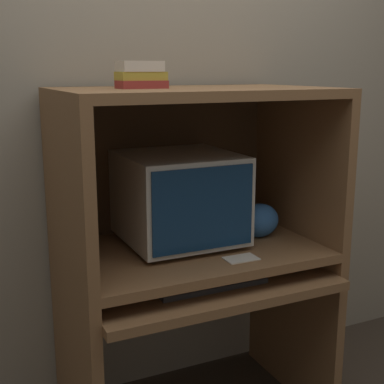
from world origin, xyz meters
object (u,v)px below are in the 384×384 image
(mouse, at_px, (270,271))
(snack_bag, at_px, (259,220))
(crt_monitor, at_px, (179,197))
(book_stack, at_px, (141,75))
(keyboard, at_px, (209,282))

(mouse, height_order, snack_bag, snack_bag)
(crt_monitor, bearing_deg, book_stack, -161.74)
(snack_bag, bearing_deg, book_stack, 178.27)
(mouse, xyz_separation_m, book_stack, (-0.45, 0.21, 0.75))
(keyboard, distance_m, mouse, 0.27)
(mouse, distance_m, snack_bag, 0.25)
(crt_monitor, height_order, keyboard, crt_monitor)
(book_stack, bearing_deg, keyboard, -47.89)
(crt_monitor, xyz_separation_m, snack_bag, (0.34, -0.07, -0.12))
(keyboard, xyz_separation_m, book_stack, (-0.18, 0.20, 0.76))
(crt_monitor, distance_m, snack_bag, 0.37)
(keyboard, xyz_separation_m, snack_bag, (0.33, 0.18, 0.15))
(book_stack, bearing_deg, crt_monitor, 18.26)
(crt_monitor, height_order, mouse, crt_monitor)
(mouse, relative_size, snack_bag, 0.40)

